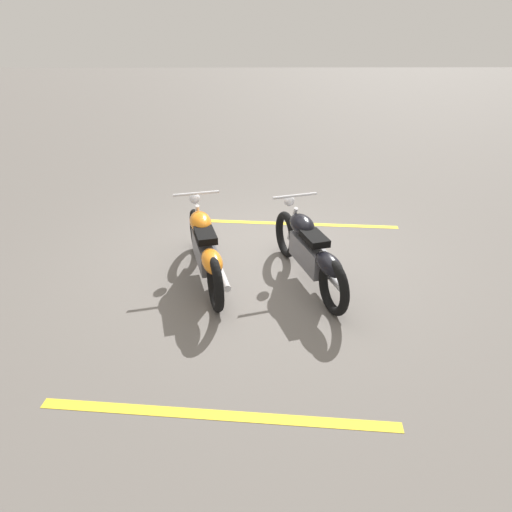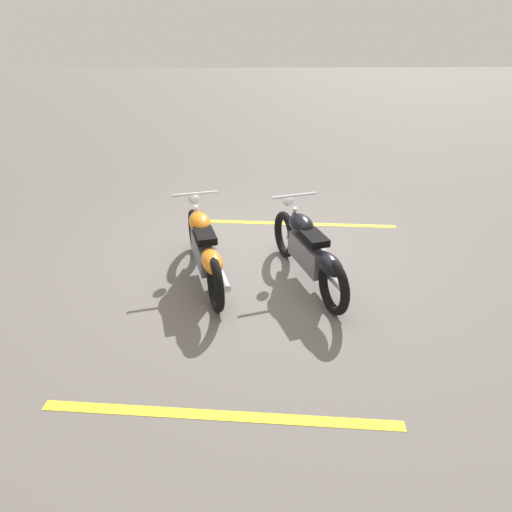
{
  "view_description": "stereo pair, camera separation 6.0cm",
  "coord_description": "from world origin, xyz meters",
  "views": [
    {
      "loc": [
        5.99,
        -0.05,
        3.11
      ],
      "look_at": [
        1.17,
        0.0,
        0.65
      ],
      "focal_mm": 32.66,
      "sensor_mm": 36.0,
      "label": 1
    },
    {
      "loc": [
        5.98,
        -0.11,
        3.11
      ],
      "look_at": [
        1.17,
        0.0,
        0.65
      ],
      "focal_mm": 32.66,
      "sensor_mm": 36.0,
      "label": 2
    }
  ],
  "objects": [
    {
      "name": "parking_stripe_mid",
      "position": [
        2.97,
        -0.36,
        0.0
      ],
      "size": [
        0.44,
        3.2,
        0.01
      ],
      "primitive_type": "cube",
      "rotation": [
        0.0,
        0.0,
        1.47
      ],
      "color": "yellow",
      "rests_on": "ground"
    },
    {
      "name": "parking_stripe_near",
      "position": [
        -1.29,
        0.81,
        0.0
      ],
      "size": [
        0.44,
        3.2,
        0.01
      ],
      "primitive_type": "cube",
      "rotation": [
        0.0,
        0.0,
        1.47
      ],
      "color": "yellow",
      "rests_on": "ground"
    },
    {
      "name": "motorcycle_bright_foreground",
      "position": [
        0.57,
        -0.65,
        0.46
      ],
      "size": [
        2.19,
        0.8,
        1.04
      ],
      "rotation": [
        0.0,
        0.0,
        3.39
      ],
      "color": "black",
      "rests_on": "ground"
    },
    {
      "name": "motorcycle_dark_foreground",
      "position": [
        0.67,
        0.69,
        0.46
      ],
      "size": [
        2.17,
        0.86,
        1.04
      ],
      "rotation": [
        0.0,
        0.0,
        3.44
      ],
      "color": "black",
      "rests_on": "ground"
    },
    {
      "name": "ground_plane",
      "position": [
        0.0,
        0.0,
        0.0
      ],
      "size": [
        60.0,
        60.0,
        0.0
      ],
      "primitive_type": "plane",
      "color": "#66605B"
    }
  ]
}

